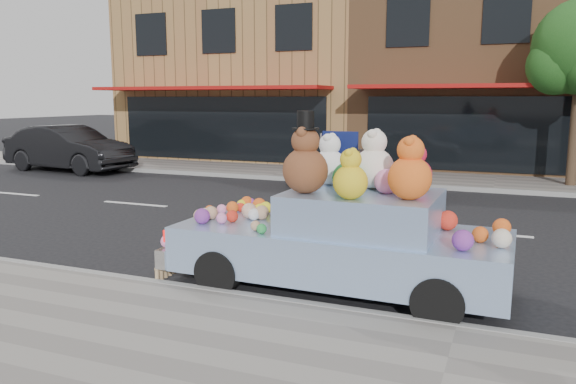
% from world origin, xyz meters
% --- Properties ---
extents(ground, '(120.00, 120.00, 0.00)m').
position_xyz_m(ground, '(0.00, 0.00, 0.00)').
color(ground, black).
rests_on(ground, ground).
extents(far_sidewalk, '(60.00, 3.00, 0.12)m').
position_xyz_m(far_sidewalk, '(0.00, 6.50, 0.06)').
color(far_sidewalk, gray).
rests_on(far_sidewalk, ground).
extents(near_kerb, '(60.00, 0.12, 0.13)m').
position_xyz_m(near_kerb, '(0.00, -5.00, 0.07)').
color(near_kerb, gray).
rests_on(near_kerb, ground).
extents(far_kerb, '(60.00, 0.12, 0.13)m').
position_xyz_m(far_kerb, '(0.00, 5.00, 0.07)').
color(far_kerb, gray).
rests_on(far_kerb, ground).
extents(storefront_left, '(10.00, 9.80, 7.30)m').
position_xyz_m(storefront_left, '(-10.00, 11.97, 3.64)').
color(storefront_left, olive).
rests_on(storefront_left, ground).
extents(storefront_mid, '(10.00, 9.80, 7.30)m').
position_xyz_m(storefront_mid, '(0.00, 11.97, 3.64)').
color(storefront_mid, '#8C603B').
rests_on(storefront_mid, ground).
extents(car_silver, '(3.94, 1.96, 1.29)m').
position_xyz_m(car_silver, '(-3.35, 3.61, 0.64)').
color(car_silver, '#B9B9BE').
rests_on(car_silver, ground).
extents(car_dark, '(4.99, 2.15, 1.60)m').
position_xyz_m(car_dark, '(-14.04, 4.32, 0.80)').
color(car_dark, black).
rests_on(car_dark, ground).
extents(art_car, '(4.51, 1.83, 2.38)m').
position_xyz_m(art_car, '(-1.57, -4.10, 0.81)').
color(art_car, black).
rests_on(art_car, ground).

